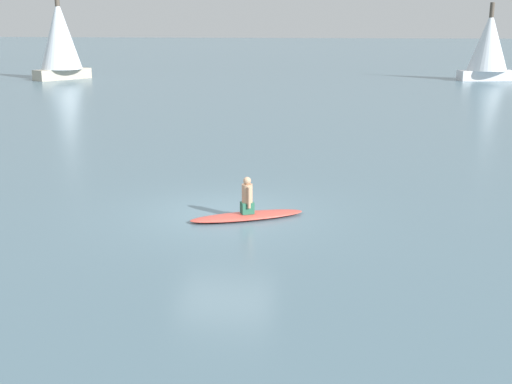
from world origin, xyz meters
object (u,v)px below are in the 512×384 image
at_px(sailboat_far_right, 489,44).
at_px(sailboat_distant, 60,37).
at_px(person_paddler, 247,197).
at_px(surfboard, 247,216).

bearing_deg(sailboat_far_right, sailboat_distant, 172.51).
xyz_separation_m(sailboat_far_right, sailboat_distant, (35.94, 4.17, 0.52)).
height_order(person_paddler, sailboat_far_right, sailboat_far_right).
height_order(surfboard, sailboat_distant, sailboat_distant).
height_order(person_paddler, sailboat_distant, sailboat_distant).
distance_m(surfboard, sailboat_far_right, 44.61).
bearing_deg(sailboat_distant, sailboat_far_right, -51.09).
xyz_separation_m(person_paddler, sailboat_distant, (22.23, -38.18, 2.97)).
xyz_separation_m(surfboard, person_paddler, (-0.00, 0.00, 0.49)).
relative_size(surfboard, sailboat_distant, 0.39).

